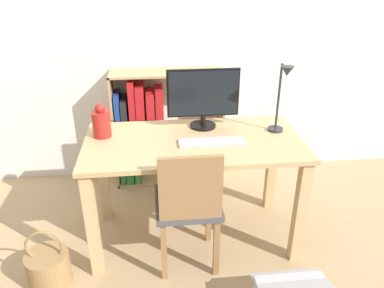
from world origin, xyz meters
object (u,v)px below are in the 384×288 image
Objects in this scene: keyboard at (212,142)px; chair at (189,204)px; monitor at (203,96)px; bookshelf at (148,127)px; basket at (49,267)px; desk_lamp at (282,93)px; vase at (101,123)px.

chair reaches higher than keyboard.
monitor reaches higher than bookshelf.
keyboard is at bearing -64.93° from bookshelf.
basket is (-1.02, -0.57, -0.87)m from monitor.
chair is at bearing -152.57° from desk_lamp.
vase is 0.83m from bookshelf.
vase is (-0.70, 0.18, 0.09)m from keyboard.
monitor is 0.69m from vase.
chair is 0.94m from basket.
basket is at bearing -165.39° from desk_lamp.
desk_lamp reaches higher than chair.
vase is at bearing 54.22° from basket.
basket is at bearing -125.78° from vase.
chair is 1.14m from bookshelf.
desk_lamp is (0.46, 0.10, 0.28)m from keyboard.
monitor is 0.51m from desk_lamp.
desk_lamp reaches higher than monitor.
desk_lamp is 1.29m from bookshelf.
keyboard is 1.85× the size of vase.
chair is 0.87× the size of bookshelf.
vase is 0.77m from chair.
keyboard is 0.48× the size of chair.
bookshelf is 1.39m from basket.
chair is (-0.63, -0.33, -0.57)m from desk_lamp.
vase reaches higher than keyboard.
chair is at bearing 4.18° from basket.
basket is (-1.04, -0.30, -0.66)m from keyboard.
bookshelf reaches higher than basket.
bookshelf is at bearing 137.93° from desk_lamp.
bookshelf is (-0.24, 1.11, 0.04)m from chair.
monitor is at bearing 29.09° from basket.
keyboard is 0.41m from chair.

